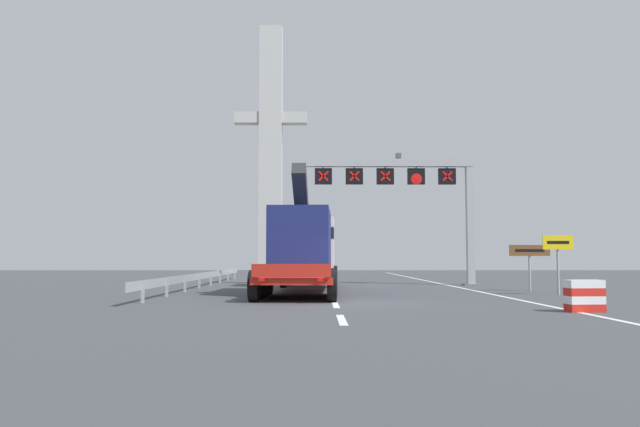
# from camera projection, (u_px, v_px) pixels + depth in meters

# --- Properties ---
(ground) EXTENTS (112.00, 112.00, 0.00)m
(ground) POSITION_uv_depth(u_px,v_px,m) (349.00, 302.00, 21.10)
(ground) COLOR #424449
(lane_markings) EXTENTS (0.20, 41.19, 0.01)m
(lane_markings) POSITION_uv_depth(u_px,v_px,m) (327.00, 285.00, 34.36)
(lane_markings) COLOR silver
(lane_markings) RESTS_ON ground
(edge_line_right) EXTENTS (0.20, 63.00, 0.01)m
(edge_line_right) POSITION_uv_depth(u_px,v_px,m) (453.00, 286.00, 33.11)
(edge_line_right) COLOR silver
(edge_line_right) RESTS_ON ground
(overhead_lane_gantry) EXTENTS (10.15, 0.90, 7.42)m
(overhead_lane_gantry) POSITION_uv_depth(u_px,v_px,m) (409.00, 184.00, 34.77)
(overhead_lane_gantry) COLOR #9EA0A5
(overhead_lane_gantry) RESTS_ON ground
(heavy_haul_truck_red) EXTENTS (3.51, 14.14, 5.30)m
(heavy_haul_truck_red) POSITION_uv_depth(u_px,v_px,m) (305.00, 248.00, 28.76)
(heavy_haul_truck_red) COLOR red
(heavy_haul_truck_red) RESTS_ON ground
(exit_sign_yellow) EXTENTS (1.26, 0.15, 2.46)m
(exit_sign_yellow) POSITION_uv_depth(u_px,v_px,m) (558.00, 250.00, 25.45)
(exit_sign_yellow) COLOR #9EA0A5
(exit_sign_yellow) RESTS_ON ground
(tourist_info_sign_brown) EXTENTS (1.87, 0.15, 2.12)m
(tourist_info_sign_brown) POSITION_uv_depth(u_px,v_px,m) (530.00, 255.00, 28.29)
(tourist_info_sign_brown) COLOR #9EA0A5
(tourist_info_sign_brown) RESTS_ON ground
(crash_barrier_striped) EXTENTS (1.04, 0.58, 0.90)m
(crash_barrier_striped) POSITION_uv_depth(u_px,v_px,m) (584.00, 296.00, 17.42)
(crash_barrier_striped) COLOR red
(crash_barrier_striped) RESTS_ON ground
(guardrail_left) EXTENTS (0.13, 26.86, 0.76)m
(guardrail_left) POSITION_uv_depth(u_px,v_px,m) (204.00, 276.00, 32.50)
(guardrail_left) COLOR #999EA3
(guardrail_left) RESTS_ON ground
(bridge_pylon_distant) EXTENTS (9.00, 2.00, 30.39)m
(bridge_pylon_distant) POSITION_uv_depth(u_px,v_px,m) (271.00, 144.00, 76.44)
(bridge_pylon_distant) COLOR #B7B7B2
(bridge_pylon_distant) RESTS_ON ground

